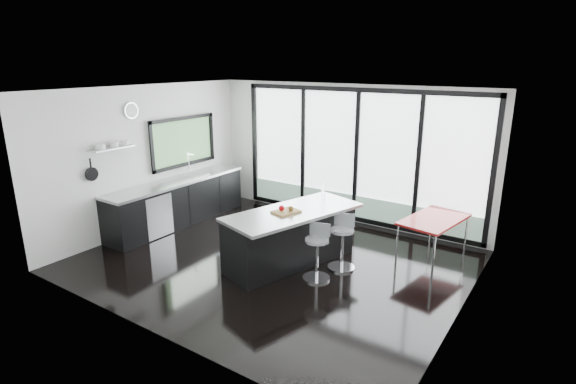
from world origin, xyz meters
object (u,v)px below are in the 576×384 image
Objects in this scene: island at (290,236)px; bar_stool_near at (317,259)px; bar_stool_far at (342,249)px; red_table at (432,238)px.

island is 3.67× the size of bar_stool_near.
bar_stool_far is at bearing 18.77° from island.
island is 0.72m from bar_stool_near.
bar_stool_far is 0.53× the size of red_table.
bar_stool_far is (0.15, 0.54, 0.01)m from bar_stool_near.
bar_stool_far is at bearing 61.41° from bar_stool_near.
bar_stool_near is at bearing -120.97° from bar_stool_far.
red_table reaches higher than bar_stool_near.
island is 1.88× the size of red_table.
red_table is (1.22, 1.80, 0.01)m from bar_stool_near.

